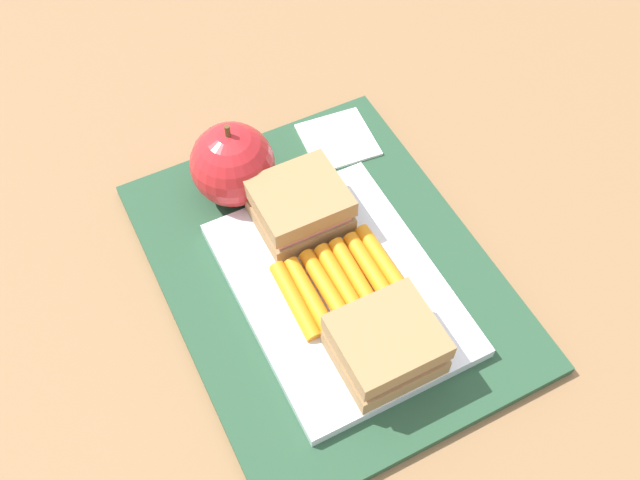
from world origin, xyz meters
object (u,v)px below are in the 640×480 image
Objects in this scene: food_tray at (339,288)px; paper_napkin at (338,140)px; carrot_sticks_bundle at (340,281)px; apple at (233,165)px; sandwich_half_left at (386,345)px; sandwich_half_right at (300,206)px.

food_tray is 3.29× the size of paper_napkin.
carrot_sticks_bundle is 1.11× the size of apple.
apple is 0.13m from paper_napkin.
sandwich_half_left is 0.08m from carrot_sticks_bundle.
apple is at bearing 9.19° from sandwich_half_left.
paper_napkin is at bearing -19.28° from sandwich_half_left.
apple is 1.30× the size of paper_napkin.
sandwich_half_right reaches higher than food_tray.
food_tray is at bearing 152.51° from paper_napkin.
apple is at bearing 13.80° from carrot_sticks_bundle.
sandwich_half_left is at bearing 180.00° from food_tray.
sandwich_half_right is at bearing 0.00° from food_tray.
sandwich_half_left is 1.00× the size of sandwich_half_right.
paper_napkin is at bearing -45.43° from sandwich_half_right.
sandwich_half_left is 0.25m from paper_napkin.
sandwich_half_left is at bearing -170.81° from apple.
food_tray is at bearing -14.18° from carrot_sticks_bundle.
sandwich_half_right is 0.08m from carrot_sticks_bundle.
carrot_sticks_bundle reaches higher than paper_napkin.
sandwich_half_left is 0.23m from apple.
apple reaches higher than sandwich_half_left.
sandwich_half_right is (0.08, 0.00, 0.03)m from food_tray.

